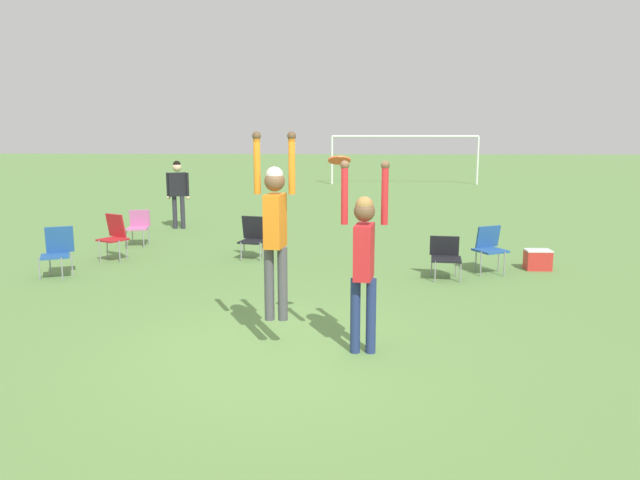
{
  "coord_description": "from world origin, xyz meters",
  "views": [
    {
      "loc": [
        0.64,
        -7.19,
        2.64
      ],
      "look_at": [
        0.36,
        0.34,
        1.3
      ],
      "focal_mm": 35.0,
      "sensor_mm": 36.0,
      "label": 1
    }
  ],
  "objects_px": {
    "cooler_box": "(538,260)",
    "frisbee": "(339,160)",
    "camping_chair_5": "(252,235)",
    "person_spectator_near": "(178,187)",
    "camping_chair_2": "(114,233)",
    "camping_chair_4": "(489,245)",
    "camping_chair_3": "(445,254)",
    "person_jumping": "(275,221)",
    "camping_chair_0": "(138,225)",
    "camping_chair_1": "(57,249)",
    "person_defending": "(364,252)"
  },
  "relations": [
    {
      "from": "camping_chair_3",
      "to": "cooler_box",
      "type": "xyz_separation_m",
      "value": [
        1.88,
        0.77,
        -0.24
      ]
    },
    {
      "from": "frisbee",
      "to": "camping_chair_4",
      "type": "relative_size",
      "value": 0.31
    },
    {
      "from": "person_jumping",
      "to": "camping_chair_1",
      "type": "distance_m",
      "value": 5.69
    },
    {
      "from": "camping_chair_1",
      "to": "cooler_box",
      "type": "relative_size",
      "value": 1.92
    },
    {
      "from": "person_jumping",
      "to": "camping_chair_3",
      "type": "bearing_deg",
      "value": -26.26
    },
    {
      "from": "frisbee",
      "to": "camping_chair_0",
      "type": "height_order",
      "value": "frisbee"
    },
    {
      "from": "person_defending",
      "to": "frisbee",
      "type": "height_order",
      "value": "frisbee"
    },
    {
      "from": "person_defending",
      "to": "camping_chair_1",
      "type": "bearing_deg",
      "value": -114.97
    },
    {
      "from": "camping_chair_1",
      "to": "camping_chair_3",
      "type": "relative_size",
      "value": 1.22
    },
    {
      "from": "person_defending",
      "to": "camping_chair_4",
      "type": "height_order",
      "value": "person_defending"
    },
    {
      "from": "frisbee",
      "to": "person_spectator_near",
      "type": "height_order",
      "value": "frisbee"
    },
    {
      "from": "camping_chair_2",
      "to": "camping_chair_5",
      "type": "relative_size",
      "value": 1.08
    },
    {
      "from": "person_defending",
      "to": "cooler_box",
      "type": "relative_size",
      "value": 4.84
    },
    {
      "from": "frisbee",
      "to": "camping_chair_0",
      "type": "distance_m",
      "value": 8.21
    },
    {
      "from": "camping_chair_2",
      "to": "cooler_box",
      "type": "xyz_separation_m",
      "value": [
        8.37,
        -0.58,
        -0.35
      ]
    },
    {
      "from": "camping_chair_3",
      "to": "person_spectator_near",
      "type": "bearing_deg",
      "value": -33.33
    },
    {
      "from": "frisbee",
      "to": "camping_chair_0",
      "type": "bearing_deg",
      "value": 125.39
    },
    {
      "from": "cooler_box",
      "to": "frisbee",
      "type": "bearing_deg",
      "value": -130.91
    },
    {
      "from": "camping_chair_5",
      "to": "person_jumping",
      "type": "bearing_deg",
      "value": 115.75
    },
    {
      "from": "person_defending",
      "to": "camping_chair_3",
      "type": "bearing_deg",
      "value": 167.05
    },
    {
      "from": "frisbee",
      "to": "camping_chair_4",
      "type": "bearing_deg",
      "value": 55.66
    },
    {
      "from": "person_spectator_near",
      "to": "frisbee",
      "type": "bearing_deg",
      "value": -88.35
    },
    {
      "from": "frisbee",
      "to": "camping_chair_2",
      "type": "bearing_deg",
      "value": 133.09
    },
    {
      "from": "camping_chair_1",
      "to": "camping_chair_5",
      "type": "xyz_separation_m",
      "value": [
        3.28,
        1.79,
        -0.04
      ]
    },
    {
      "from": "person_jumping",
      "to": "camping_chair_1",
      "type": "height_order",
      "value": "person_jumping"
    },
    {
      "from": "camping_chair_1",
      "to": "person_jumping",
      "type": "bearing_deg",
      "value": 117.26
    },
    {
      "from": "person_jumping",
      "to": "cooler_box",
      "type": "bearing_deg",
      "value": -36.04
    },
    {
      "from": "camping_chair_2",
      "to": "person_jumping",
      "type": "bearing_deg",
      "value": 156.74
    },
    {
      "from": "person_jumping",
      "to": "person_defending",
      "type": "relative_size",
      "value": 0.99
    },
    {
      "from": "person_defending",
      "to": "cooler_box",
      "type": "xyz_separation_m",
      "value": [
        3.47,
        4.62,
        -1.04
      ]
    },
    {
      "from": "camping_chair_3",
      "to": "camping_chair_5",
      "type": "distance_m",
      "value": 4.05
    },
    {
      "from": "camping_chair_2",
      "to": "camping_chair_3",
      "type": "bearing_deg",
      "value": -162.46
    },
    {
      "from": "camping_chair_0",
      "to": "camping_chair_5",
      "type": "relative_size",
      "value": 0.94
    },
    {
      "from": "camping_chair_5",
      "to": "person_spectator_near",
      "type": "relative_size",
      "value": 0.48
    },
    {
      "from": "camping_chair_5",
      "to": "person_spectator_near",
      "type": "height_order",
      "value": "person_spectator_near"
    },
    {
      "from": "person_defending",
      "to": "camping_chair_5",
      "type": "relative_size",
      "value": 2.64
    },
    {
      "from": "person_jumping",
      "to": "camping_chair_5",
      "type": "bearing_deg",
      "value": 20.77
    },
    {
      "from": "person_spectator_near",
      "to": "camping_chair_2",
      "type": "bearing_deg",
      "value": -117.62
    },
    {
      "from": "person_jumping",
      "to": "camping_chair_2",
      "type": "xyz_separation_m",
      "value": [
        -3.85,
        5.03,
        -1.01
      ]
    },
    {
      "from": "person_jumping",
      "to": "person_defending",
      "type": "distance_m",
      "value": 1.12
    },
    {
      "from": "camping_chair_2",
      "to": "person_spectator_near",
      "type": "xyz_separation_m",
      "value": [
        0.25,
        4.09,
        0.56
      ]
    },
    {
      "from": "person_defending",
      "to": "cooler_box",
      "type": "bearing_deg",
      "value": 152.57
    },
    {
      "from": "person_defending",
      "to": "camping_chair_0",
      "type": "height_order",
      "value": "person_defending"
    },
    {
      "from": "camping_chair_2",
      "to": "camping_chair_4",
      "type": "xyz_separation_m",
      "value": [
        7.38,
        -0.88,
        -0.03
      ]
    },
    {
      "from": "frisbee",
      "to": "person_defending",
      "type": "bearing_deg",
      "value": -43.04
    },
    {
      "from": "camping_chair_1",
      "to": "person_spectator_near",
      "type": "height_order",
      "value": "person_spectator_near"
    },
    {
      "from": "person_jumping",
      "to": "camping_chair_3",
      "type": "distance_m",
      "value": 4.67
    },
    {
      "from": "camping_chair_3",
      "to": "camping_chair_5",
      "type": "height_order",
      "value": "camping_chair_5"
    },
    {
      "from": "camping_chair_3",
      "to": "camping_chair_4",
      "type": "height_order",
      "value": "camping_chair_4"
    },
    {
      "from": "camping_chair_1",
      "to": "camping_chair_4",
      "type": "bearing_deg",
      "value": 160.88
    }
  ]
}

